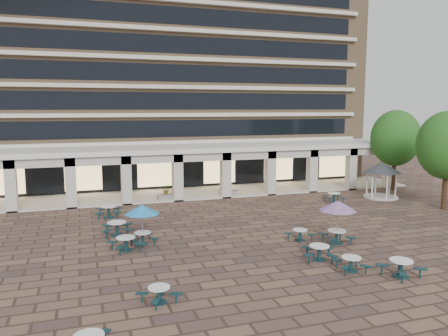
{
  "coord_description": "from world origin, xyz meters",
  "views": [
    {
      "loc": [
        -9.69,
        -23.02,
        7.73
      ],
      "look_at": [
        -1.13,
        3.0,
        3.97
      ],
      "focal_mm": 35.0,
      "sensor_mm": 36.0,
      "label": 1
    }
  ],
  "objects_px": {
    "picnic_table_1": "(319,251)",
    "picnic_table_2": "(401,267)",
    "gazebo": "(382,172)",
    "planter_right": "(229,190)",
    "planter_left": "(166,194)"
  },
  "relations": [
    {
      "from": "picnic_table_1",
      "to": "planter_right",
      "type": "relative_size",
      "value": 1.41
    },
    {
      "from": "gazebo",
      "to": "planter_right",
      "type": "height_order",
      "value": "gazebo"
    },
    {
      "from": "picnic_table_2",
      "to": "gazebo",
      "type": "relative_size",
      "value": 0.61
    },
    {
      "from": "picnic_table_1",
      "to": "picnic_table_2",
      "type": "distance_m",
      "value": 3.97
    },
    {
      "from": "picnic_table_1",
      "to": "planter_right",
      "type": "height_order",
      "value": "planter_right"
    },
    {
      "from": "picnic_table_1",
      "to": "planter_left",
      "type": "height_order",
      "value": "planter_left"
    },
    {
      "from": "picnic_table_1",
      "to": "gazebo",
      "type": "xyz_separation_m",
      "value": [
        13.25,
        12.21,
        1.83
      ]
    },
    {
      "from": "gazebo",
      "to": "planter_left",
      "type": "distance_m",
      "value": 18.63
    },
    {
      "from": "picnic_table_2",
      "to": "planter_right",
      "type": "xyz_separation_m",
      "value": [
        -1.51,
        20.13,
        0.06
      ]
    },
    {
      "from": "planter_right",
      "to": "picnic_table_2",
      "type": "bearing_deg",
      "value": -85.72
    },
    {
      "from": "gazebo",
      "to": "planter_right",
      "type": "xyz_separation_m",
      "value": [
        -12.32,
        4.78,
        -1.76
      ]
    },
    {
      "from": "picnic_table_1",
      "to": "planter_left",
      "type": "xyz_separation_m",
      "value": [
        -4.67,
        16.99,
        0.06
      ]
    },
    {
      "from": "gazebo",
      "to": "planter_right",
      "type": "relative_size",
      "value": 2.18
    },
    {
      "from": "gazebo",
      "to": "picnic_table_1",
      "type": "bearing_deg",
      "value": -137.34
    },
    {
      "from": "picnic_table_1",
      "to": "gazebo",
      "type": "height_order",
      "value": "gazebo"
    }
  ]
}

